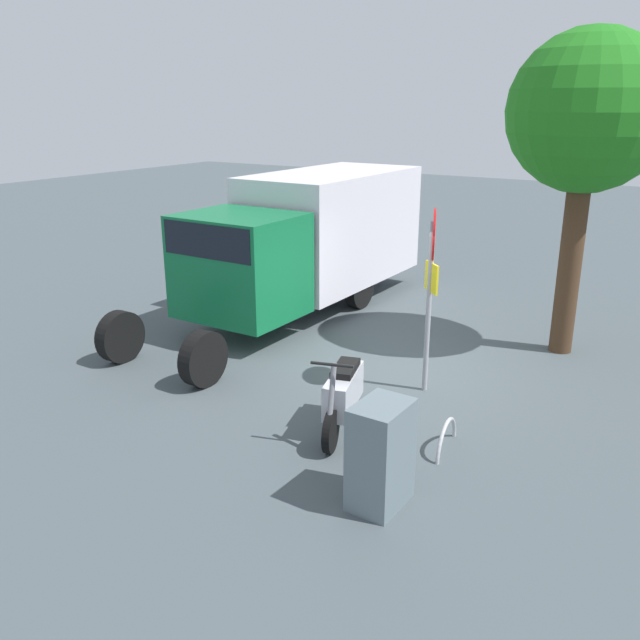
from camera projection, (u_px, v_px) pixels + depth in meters
ground_plane at (389, 372)px, 11.04m from camera, size 60.00×60.00×0.00m
box_truck_near at (308, 236)px, 14.04m from camera, size 8.09×2.30×2.84m
motorcycle at (343, 394)px, 8.98m from camera, size 1.77×0.75×1.20m
stop_sign at (431, 273)px, 9.76m from camera, size 0.71×0.33×2.83m
street_tree at (588, 116)px, 10.72m from camera, size 2.63×2.63×5.45m
utility_cabinet at (381, 455)px, 7.24m from camera, size 0.73×0.54×1.22m
bike_rack_hoop at (446, 449)px, 8.58m from camera, size 0.85×0.14×0.85m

